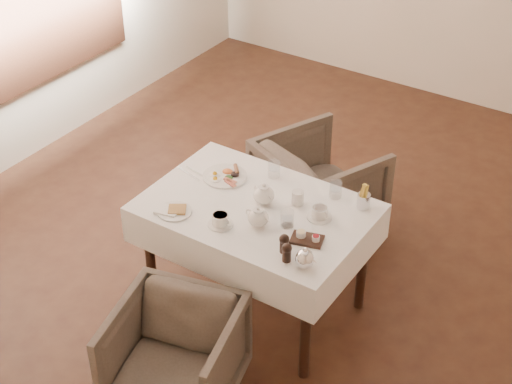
{
  "coord_description": "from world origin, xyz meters",
  "views": [
    {
      "loc": [
        2.24,
        -3.84,
        3.36
      ],
      "look_at": [
        0.22,
        -0.75,
        0.82
      ],
      "focal_mm": 55.0,
      "sensor_mm": 36.0,
      "label": 1
    }
  ],
  "objects_px": {
    "table": "(256,223)",
    "breakfast_plate": "(225,175)",
    "armchair_near": "(175,357)",
    "armchair_far": "(319,186)",
    "teapot_centre": "(264,194)"
  },
  "relations": [
    {
      "from": "table",
      "to": "breakfast_plate",
      "type": "xyz_separation_m",
      "value": [
        -0.32,
        0.15,
        0.13
      ]
    },
    {
      "from": "armchair_near",
      "to": "armchair_far",
      "type": "xyz_separation_m",
      "value": [
        -0.13,
        1.77,
        0.04
      ]
    },
    {
      "from": "table",
      "to": "armchair_near",
      "type": "bearing_deg",
      "value": -87.45
    },
    {
      "from": "armchair_near",
      "to": "armchair_far",
      "type": "relative_size",
      "value": 0.89
    },
    {
      "from": "armchair_near",
      "to": "teapot_centre",
      "type": "height_order",
      "value": "teapot_centre"
    },
    {
      "from": "table",
      "to": "teapot_centre",
      "type": "height_order",
      "value": "teapot_centre"
    },
    {
      "from": "armchair_near",
      "to": "armchair_far",
      "type": "height_order",
      "value": "armchair_far"
    },
    {
      "from": "armchair_near",
      "to": "teapot_centre",
      "type": "relative_size",
      "value": 3.94
    },
    {
      "from": "table",
      "to": "armchair_far",
      "type": "relative_size",
      "value": 1.73
    },
    {
      "from": "armchair_far",
      "to": "teapot_centre",
      "type": "bearing_deg",
      "value": 120.43
    },
    {
      "from": "armchair_near",
      "to": "breakfast_plate",
      "type": "bearing_deg",
      "value": 96.0
    },
    {
      "from": "armchair_near",
      "to": "breakfast_plate",
      "type": "height_order",
      "value": "breakfast_plate"
    },
    {
      "from": "armchair_far",
      "to": "breakfast_plate",
      "type": "bearing_deg",
      "value": 96.51
    },
    {
      "from": "table",
      "to": "armchair_far",
      "type": "height_order",
      "value": "table"
    },
    {
      "from": "teapot_centre",
      "to": "breakfast_plate",
      "type": "bearing_deg",
      "value": -176.41
    }
  ]
}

